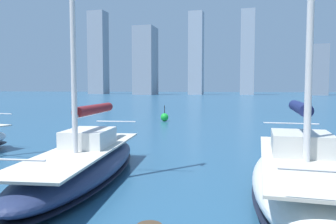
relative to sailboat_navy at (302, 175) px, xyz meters
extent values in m
cube|color=gray|center=(-25.43, -152.51, 10.50)|extent=(7.81, 11.17, 22.43)
cube|color=#9FA4AE|center=(5.32, -154.72, 19.43)|extent=(6.46, 8.68, 40.28)
cube|color=#A0A5AF|center=(29.88, -151.35, 19.39)|extent=(6.83, 6.28, 40.21)
cube|color=#90959F|center=(54.07, -145.44, 15.78)|extent=(9.75, 11.62, 32.98)
cube|color=#9297A1|center=(87.46, -160.96, 22.22)|extent=(9.43, 8.07, 45.87)
ellipsoid|color=white|center=(0.00, 0.03, -0.16)|extent=(2.49, 7.59, 1.11)
ellipsoid|color=black|center=(0.00, 0.03, -0.46)|extent=(2.50, 7.63, 0.10)
cube|color=beige|center=(0.00, 0.03, 0.43)|extent=(2.05, 6.68, 0.06)
cube|color=silver|center=(0.00, -0.42, 0.73)|extent=(1.47, 1.68, 0.55)
cylinder|color=silver|center=(-0.01, -0.99, 1.51)|extent=(0.15, 3.18, 0.12)
cylinder|color=navy|center=(-0.01, -0.99, 1.63)|extent=(0.35, 2.93, 0.32)
cylinder|color=silver|center=(0.03, 3.51, 0.95)|extent=(1.57, 0.05, 0.04)
cylinder|color=silver|center=(-0.03, -3.38, 0.95)|extent=(1.82, 0.06, 0.04)
ellipsoid|color=navy|center=(6.32, -0.40, -0.25)|extent=(3.42, 8.53, 0.93)
ellipsoid|color=black|center=(6.32, -0.40, -0.50)|extent=(3.44, 8.57, 0.10)
cube|color=beige|center=(6.32, -0.40, 0.25)|extent=(2.88, 7.48, 0.06)
cube|color=silver|center=(6.39, -0.89, 0.55)|extent=(1.60, 2.00, 0.55)
cylinder|color=silver|center=(6.48, -1.51, 1.33)|extent=(0.62, 3.46, 0.12)
cylinder|color=maroon|center=(6.48, -1.51, 1.45)|extent=(0.78, 3.21, 0.32)
cylinder|color=silver|center=(5.77, 3.37, 0.77)|extent=(1.45, 0.25, 0.04)
cylinder|color=silver|center=(6.86, -4.09, 0.77)|extent=(1.67, 0.28, 0.04)
sphere|color=green|center=(8.93, -19.10, -0.36)|extent=(0.70, 0.70, 0.70)
cylinder|color=black|center=(8.93, -19.10, 0.34)|extent=(0.06, 0.06, 0.70)
camera|label=1|loc=(1.16, 8.64, 2.15)|focal=35.00mm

